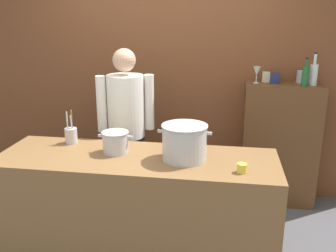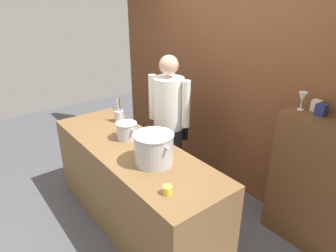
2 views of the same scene
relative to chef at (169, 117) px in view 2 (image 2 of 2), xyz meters
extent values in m
plane|color=#4C4C51|center=(0.26, -0.66, -0.96)|extent=(8.00, 8.00, 0.00)
cube|color=brown|center=(0.26, 0.74, 0.54)|extent=(4.40, 0.10, 3.00)
cube|color=brown|center=(0.26, -0.66, -0.51)|extent=(2.17, 0.70, 0.90)
cube|color=brown|center=(1.49, 0.53, -0.32)|extent=(0.76, 0.32, 1.28)
cylinder|color=black|center=(0.10, 0.03, -0.54)|extent=(0.14, 0.14, 0.84)
cylinder|color=black|center=(-0.09, -0.04, -0.54)|extent=(0.14, 0.14, 0.84)
cylinder|color=white|center=(0.00, 0.00, 0.17)|extent=(0.34, 0.34, 0.58)
cube|color=black|center=(-0.06, 0.17, -0.07)|extent=(0.29, 0.11, 0.52)
cylinder|color=white|center=(0.21, 0.07, 0.19)|extent=(0.09, 0.09, 0.52)
cylinder|color=white|center=(-0.21, -0.07, 0.19)|extent=(0.09, 0.09, 0.52)
sphere|color=tan|center=(0.00, 0.00, 0.59)|extent=(0.21, 0.21, 0.21)
cylinder|color=#B7BABF|center=(0.63, -0.65, 0.07)|extent=(0.33, 0.33, 0.26)
cylinder|color=#B7BABF|center=(0.63, -0.65, 0.20)|extent=(0.35, 0.35, 0.01)
cube|color=#B7BABF|center=(0.44, -0.65, 0.15)|extent=(0.04, 0.02, 0.02)
cube|color=#B7BABF|center=(0.81, -0.65, 0.15)|extent=(0.04, 0.02, 0.02)
cylinder|color=#B7BABF|center=(0.07, -0.60, 0.02)|extent=(0.20, 0.20, 0.16)
cylinder|color=#B7BABF|center=(0.07, -0.60, 0.10)|extent=(0.21, 0.21, 0.01)
cube|color=#B7BABF|center=(-0.05, -0.60, 0.07)|extent=(0.04, 0.02, 0.02)
cube|color=#B7BABF|center=(0.19, -0.60, 0.07)|extent=(0.04, 0.02, 0.02)
cylinder|color=#B7BABF|center=(-0.36, -0.44, 0.00)|extent=(0.10, 0.10, 0.13)
cylinder|color=#B7BABF|center=(-0.38, -0.45, 0.08)|extent=(0.03, 0.04, 0.26)
cylinder|color=#262626|center=(-0.35, -0.43, 0.09)|extent=(0.02, 0.02, 0.27)
cylinder|color=#B7BABF|center=(-0.35, -0.44, 0.07)|extent=(0.02, 0.06, 0.23)
cylinder|color=olive|center=(-0.35, -0.43, 0.09)|extent=(0.03, 0.03, 0.27)
cylinder|color=yellow|center=(1.05, -0.84, -0.03)|extent=(0.07, 0.07, 0.06)
cylinder|color=silver|center=(1.21, 0.55, 0.32)|extent=(0.06, 0.06, 0.01)
cylinder|color=silver|center=(1.21, 0.55, 0.36)|extent=(0.01, 0.01, 0.07)
cone|color=silver|center=(1.21, 0.55, 0.44)|extent=(0.08, 0.08, 0.09)
cube|color=beige|center=(1.31, 0.63, 0.37)|extent=(0.07, 0.07, 0.10)
cube|color=navy|center=(1.39, 0.56, 0.37)|extent=(0.08, 0.08, 0.10)
camera|label=1|loc=(0.91, -3.27, 1.00)|focal=39.95mm
camera|label=2|loc=(2.45, -1.92, 1.26)|focal=31.68mm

